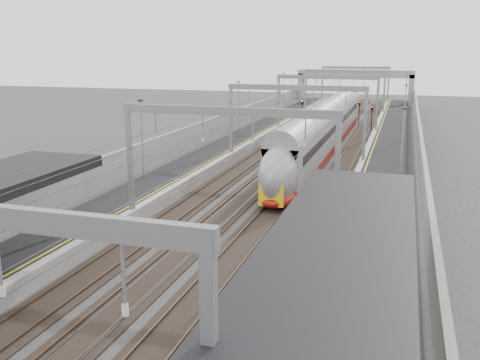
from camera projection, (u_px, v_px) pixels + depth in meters
The scene contains 12 objects.
platform_left at pixel (225, 151), 55.47m from camera, with size 4.00×120.00×1.00m, color black.
platform_right at pixel (383, 160), 50.90m from camera, with size 4.00×120.00×1.00m, color black.
tracks at pixel (300, 160), 53.29m from camera, with size 11.40×140.00×0.20m.
overhead_line at pixel (313, 93), 57.98m from camera, with size 13.00×140.00×6.60m.
canopy_right at pixel (306, 337), 10.80m from camera, with size 4.40×30.00×4.24m.
overbridge at pixel (355, 78), 103.10m from camera, with size 22.00×2.20×6.90m.
wall_left at pixel (196, 139), 56.13m from camera, with size 0.30×120.00×3.20m, color gray.
wall_right at pixel (420, 151), 49.72m from camera, with size 0.30×120.00×3.20m, color gray.
train at pixel (323, 134), 56.47m from camera, with size 2.69×49.08×4.26m.
signal_green at pixel (302, 106), 80.47m from camera, with size 0.32×0.32×3.48m.
signal_red_near at pixel (359, 108), 78.60m from camera, with size 0.32×0.32×3.48m.
signal_red_far at pixel (372, 113), 72.28m from camera, with size 0.32×0.32×3.48m.
Camera 1 is at (9.60, -6.71, 10.75)m, focal length 40.00 mm.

